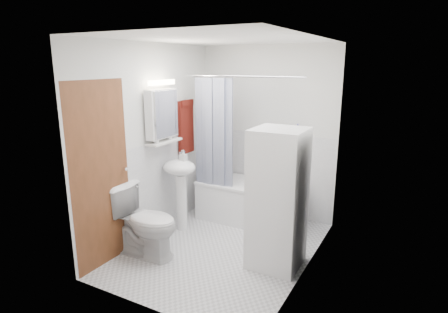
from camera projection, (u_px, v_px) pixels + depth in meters
The scene contains 20 objects.
floor at pixel (223, 248), 4.48m from camera, with size 2.60×2.60×0.00m, color silver.
room_walls at pixel (222, 126), 4.12m from camera, with size 2.60×2.60×2.60m.
wainscot at pixel (234, 194), 4.58m from camera, with size 1.98×2.58×2.58m.
door at pixel (125, 169), 4.21m from camera, with size 0.05×2.00×2.00m.
bathtub at pixel (250, 200), 5.22m from camera, with size 1.42×0.67×0.54m.
tub_spout at pixel (273, 157), 5.27m from camera, with size 0.04×0.04×0.12m, color silver.
curtain_rod at pixel (243, 76), 4.57m from camera, with size 0.02×0.02×1.60m, color silver.
shower_curtain at pixel (213, 134), 4.95m from camera, with size 0.55×0.02×1.45m.
sink at pixel (180, 178), 4.85m from camera, with size 0.44×0.37×1.04m.
medicine_cabinet at pixel (162, 113), 4.60m from camera, with size 0.13×0.50×0.71m.
shelf at pixel (164, 142), 4.68m from camera, with size 0.18×0.54×0.03m, color silver.
shower_caddy at pixel (277, 138), 5.17m from camera, with size 0.22×0.06×0.02m, color silver.
towel at pixel (186, 126), 5.16m from camera, with size 0.07×0.31×0.75m.
washer_dryer at pixel (277, 199), 3.96m from camera, with size 0.55×0.53×1.51m.
toilet at pixel (144, 222), 4.25m from camera, with size 0.46×0.83×0.81m, color white.
soap_pump at pixel (183, 160), 4.79m from camera, with size 0.08×0.17×0.08m, color gray.
shelf_bottle at pixel (156, 140), 4.54m from camera, with size 0.07×0.18×0.07m, color gray.
shelf_cup at pixel (170, 135), 4.77m from camera, with size 0.10×0.09×0.10m, color gray.
shampoo_a at pixel (289, 134), 5.07m from camera, with size 0.13×0.17×0.13m, color gray.
shampoo_b at pixel (297, 136), 5.03m from camera, with size 0.08×0.21×0.08m, color #282597.
Camera 1 is at (1.96, -3.57, 2.16)m, focal length 30.00 mm.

